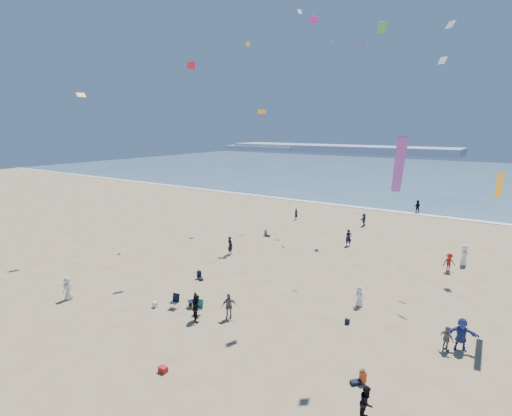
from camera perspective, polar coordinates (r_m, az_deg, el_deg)
The scene contains 13 objects.
ground at distance 24.96m, azimuth -15.04°, elevation -18.44°, with size 220.00×220.00×0.00m, color tan.
ocean at distance 110.74m, azimuth 25.28°, elevation 4.14°, with size 220.00×100.00×0.06m, color #476B84.
surf_line at distance 62.34m, azimuth 17.85°, elevation -0.32°, with size 220.00×1.20×0.08m, color white.
headland_far at distance 199.45m, azimuth 11.58°, elevation 8.32°, with size 110.00×20.00×3.20m, color #7A8EA8.
headland_near at distance 213.82m, azimuth 1.00°, elevation 8.59°, with size 40.00×14.00×2.00m, color #7A8EA8.
standing_flyers at distance 35.74m, azimuth 14.65°, elevation -7.49°, with size 25.78×45.85×1.93m.
seated_group at distance 25.58m, azimuth -2.96°, elevation -16.17°, with size 19.33×31.77×0.84m.
chair_cluster at distance 28.33m, azimuth -9.69°, elevation -13.26°, with size 2.72×1.56×1.00m.
white_tote at distance 29.31m, azimuth -14.24°, elevation -13.23°, with size 0.35×0.20×0.40m, color white.
black_backpack at distance 29.11m, azimuth -9.22°, elevation -13.20°, with size 0.30×0.22×0.38m, color black.
cooler at distance 22.49m, azimuth -13.14°, elevation -21.53°, with size 0.45×0.30×0.30m, color red.
navy_bag at distance 26.98m, azimuth 12.91°, elevation -15.50°, with size 0.28×0.18×0.34m, color black.
kites_aloft at distance 28.65m, azimuth 18.03°, elevation 16.88°, with size 38.53×39.71×29.75m.
Camera 1 is at (16.76, -13.77, 12.35)m, focal length 28.00 mm.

